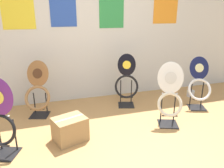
% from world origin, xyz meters
% --- Properties ---
extents(ground_plane, '(14.00, 14.00, 0.00)m').
position_xyz_m(ground_plane, '(0.00, 0.00, 0.00)').
color(ground_plane, '#B7844C').
extents(wall_back, '(8.00, 0.07, 2.60)m').
position_xyz_m(wall_back, '(0.00, 2.01, 1.30)').
color(wall_back, silver).
rests_on(wall_back, ground_plane).
extents(toilet_seat_display_white_plain, '(0.44, 0.38, 0.93)m').
position_xyz_m(toilet_seat_display_white_plain, '(0.90, 0.58, 0.44)').
color(toilet_seat_display_white_plain, black).
rests_on(toilet_seat_display_white_plain, ground_plane).
extents(toilet_seat_display_navy_moon, '(0.45, 0.43, 0.88)m').
position_xyz_m(toilet_seat_display_navy_moon, '(1.70, 0.95, 0.41)').
color(toilet_seat_display_navy_moon, black).
rests_on(toilet_seat_display_navy_moon, ground_plane).
extents(toilet_seat_display_jazz_black, '(0.44, 0.35, 0.93)m').
position_xyz_m(toilet_seat_display_jazz_black, '(0.55, 1.41, 0.44)').
color(toilet_seat_display_jazz_black, black).
rests_on(toilet_seat_display_jazz_black, ground_plane).
extents(toilet_seat_display_woodgrain, '(0.45, 0.42, 0.88)m').
position_xyz_m(toilet_seat_display_woodgrain, '(-0.94, 1.47, 0.41)').
color(toilet_seat_display_woodgrain, black).
rests_on(toilet_seat_display_woodgrain, ground_plane).
extents(toilet_seat_display_purple_note, '(0.39, 0.36, 0.95)m').
position_xyz_m(toilet_seat_display_purple_note, '(-1.33, 0.49, 0.45)').
color(toilet_seat_display_purple_note, black).
rests_on(toilet_seat_display_purple_note, ground_plane).
extents(paint_can, '(0.15, 0.15, 0.13)m').
position_xyz_m(paint_can, '(1.93, 1.44, 0.07)').
color(paint_can, silver).
rests_on(paint_can, ground_plane).
extents(storage_box, '(0.48, 0.43, 0.32)m').
position_xyz_m(storage_box, '(-0.56, 0.57, 0.16)').
color(storage_box, '#A37F51').
rests_on(storage_box, ground_plane).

